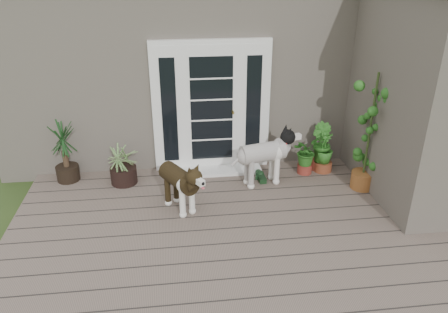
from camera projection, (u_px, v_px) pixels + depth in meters
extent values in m
cube|color=#6B5B4C|center=(245.00, 246.00, 5.57)|extent=(6.20, 4.60, 0.12)
cube|color=#665E54|center=(211.00, 57.00, 8.75)|extent=(7.40, 4.00, 3.10)
cube|color=#665E54|center=(434.00, 99.00, 6.24)|extent=(1.60, 2.40, 3.10)
cube|color=white|center=(211.00, 107.00, 7.04)|extent=(1.90, 0.14, 2.15)
cube|color=white|center=(213.00, 170.00, 7.31)|extent=(1.60, 0.40, 0.05)
imported|color=#1D5A19|center=(305.00, 158.00, 7.17)|extent=(0.62, 0.62, 0.56)
imported|color=#1C6420|center=(320.00, 153.00, 7.29)|extent=(0.48, 0.48, 0.60)
imported|color=#184F16|center=(324.00, 156.00, 7.24)|extent=(0.37, 0.37, 0.53)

